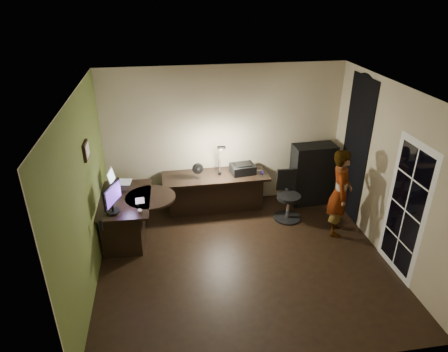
{
  "coord_description": "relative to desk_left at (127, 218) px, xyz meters",
  "views": [
    {
      "loc": [
        -1.1,
        -5.0,
        4.01
      ],
      "look_at": [
        -0.15,
        1.05,
        1.0
      ],
      "focal_mm": 32.0,
      "sensor_mm": 36.0,
      "label": 1
    }
  ],
  "objects": [
    {
      "name": "office_chair",
      "position": [
        2.89,
        0.18,
        0.07
      ],
      "size": [
        0.52,
        0.52,
        0.92
      ],
      "primitive_type": "cube",
      "rotation": [
        0.0,
        0.0,
        -0.02
      ],
      "color": "black",
      "rests_on": "floor"
    },
    {
      "name": "cabinet",
      "position": [
        3.52,
        0.73,
        0.22
      ],
      "size": [
        0.82,
        0.44,
        1.21
      ],
      "primitive_type": "cube",
      "rotation": [
        0.0,
        0.0,
        0.04
      ],
      "color": "black",
      "rests_on": "floor"
    },
    {
      "name": "phone",
      "position": [
        -0.12,
        -0.38,
        0.41
      ],
      "size": [
        0.08,
        0.14,
        0.01
      ],
      "primitive_type": "cube",
      "rotation": [
        0.0,
        0.0,
        -0.05
      ],
      "color": "black",
      "rests_on": "desk_left"
    },
    {
      "name": "speaker",
      "position": [
        -0.27,
        -0.91,
        0.49
      ],
      "size": [
        0.07,
        0.07,
        0.16
      ],
      "primitive_type": "cylinder",
      "rotation": [
        0.0,
        0.0,
        0.1
      ],
      "color": "black",
      "rests_on": "desk_left"
    },
    {
      "name": "wall_right",
      "position": [
        4.08,
        -0.92,
        0.96
      ],
      "size": [
        0.01,
        4.0,
        2.7
      ],
      "primitive_type": "cube",
      "color": "tan",
      "rests_on": "floor"
    },
    {
      "name": "framed_picture",
      "position": [
        -0.39,
        -0.47,
        1.46
      ],
      "size": [
        0.04,
        0.3,
        0.25
      ],
      "primitive_type": "cube",
      "color": "black",
      "rests_on": "wall_left"
    },
    {
      "name": "laptop",
      "position": [
        -0.06,
        0.35,
        0.63
      ],
      "size": [
        0.38,
        0.36,
        0.24
      ],
      "primitive_type": "cube",
      "rotation": [
        0.0,
        0.0,
        -0.14
      ],
      "color": "silver",
      "rests_on": "laptop_stand"
    },
    {
      "name": "desk_left",
      "position": [
        0.0,
        0.0,
        0.0
      ],
      "size": [
        0.88,
        1.38,
        0.78
      ],
      "primitive_type": "cube",
      "rotation": [
        0.0,
        0.0,
        -0.03
      ],
      "color": "black",
      "rests_on": "floor"
    },
    {
      "name": "pen",
      "position": [
        0.22,
        -0.28,
        0.41
      ],
      "size": [
        0.05,
        0.13,
        0.01
      ],
      "primitive_type": "cube",
      "rotation": [
        0.0,
        0.0,
        0.35
      ],
      "color": "black",
      "rests_on": "desk_left"
    },
    {
      "name": "desk_fan",
      "position": [
        1.27,
        0.63,
        0.5
      ],
      "size": [
        0.22,
        0.16,
        0.31
      ],
      "primitive_type": "cube",
      "rotation": [
        0.0,
        0.0,
        0.29
      ],
      "color": "black",
      "rests_on": "desk_right"
    },
    {
      "name": "wall_back",
      "position": [
        1.83,
        1.09,
        0.96
      ],
      "size": [
        4.5,
        0.01,
        2.7
      ],
      "primitive_type": "cube",
      "color": "tan",
      "rests_on": "floor"
    },
    {
      "name": "floor",
      "position": [
        1.83,
        -0.92,
        -0.4
      ],
      "size": [
        4.5,
        4.0,
        0.01
      ],
      "primitive_type": "cube",
      "color": "black",
      "rests_on": "ground"
    },
    {
      "name": "wall_left",
      "position": [
        -0.42,
        -0.92,
        0.96
      ],
      "size": [
        0.01,
        4.0,
        2.7
      ],
      "primitive_type": "cube",
      "color": "tan",
      "rests_on": "floor"
    },
    {
      "name": "desk_right",
      "position": [
        1.61,
        0.71,
        -0.02
      ],
      "size": [
        1.98,
        0.72,
        0.74
      ],
      "primitive_type": "cube",
      "rotation": [
        0.0,
        0.0,
        0.01
      ],
      "color": "black",
      "rests_on": "floor"
    },
    {
      "name": "arched_doorway",
      "position": [
        4.07,
        0.23,
        0.91
      ],
      "size": [
        0.01,
        0.9,
        2.6
      ],
      "primitive_type": "cube",
      "color": "black",
      "rests_on": "floor"
    },
    {
      "name": "wall_front",
      "position": [
        1.83,
        -2.92,
        0.96
      ],
      "size": [
        4.5,
        0.01,
        2.7
      ],
      "primitive_type": "cube",
      "color": "tan",
      "rests_on": "floor"
    },
    {
      "name": "green_wall_overlay",
      "position": [
        -0.41,
        -0.92,
        0.96
      ],
      "size": [
        0.0,
        4.0,
        2.7
      ],
      "primitive_type": "cube",
      "color": "#4F6027",
      "rests_on": "floor"
    },
    {
      "name": "ceiling",
      "position": [
        1.83,
        -0.92,
        2.31
      ],
      "size": [
        4.5,
        4.0,
        0.01
      ],
      "primitive_type": "cube",
      "color": "silver",
      "rests_on": "floor"
    },
    {
      "name": "monitor",
      "position": [
        -0.14,
        -0.44,
        0.58
      ],
      "size": [
        0.28,
        0.51,
        0.34
      ],
      "primitive_type": "cube",
      "rotation": [
        0.0,
        0.0,
        -0.37
      ],
      "color": "black",
      "rests_on": "desk_left"
    },
    {
      "name": "french_door",
      "position": [
        4.07,
        -1.47,
        0.66
      ],
      "size": [
        0.02,
        0.92,
        2.1
      ],
      "primitive_type": "cube",
      "color": "white",
      "rests_on": "floor"
    },
    {
      "name": "person",
      "position": [
        3.59,
        -0.37,
        0.39
      ],
      "size": [
        0.54,
        0.65,
        1.56
      ],
      "primitive_type": "imported",
      "rotation": [
        0.0,
        0.0,
        1.22
      ],
      "color": "#D8A88C",
      "rests_on": "floor"
    },
    {
      "name": "desk_lamp",
      "position": [
        1.69,
        0.73,
        0.7
      ],
      "size": [
        0.28,
        0.37,
        0.72
      ],
      "primitive_type": "cube",
      "rotation": [
        0.0,
        0.0,
        -0.36
      ],
      "color": "black",
      "rests_on": "desk_right"
    },
    {
      "name": "laptop_stand",
      "position": [
        -0.06,
        0.35,
        0.46
      ],
      "size": [
        0.28,
        0.25,
        0.1
      ],
      "primitive_type": "cube",
      "rotation": [
        0.0,
        0.0,
        -0.16
      ],
      "color": "silver",
      "rests_on": "desk_left"
    },
    {
      "name": "printer",
      "position": [
        2.13,
        0.73,
        0.44
      ],
      "size": [
        0.48,
        0.39,
        0.19
      ],
      "primitive_type": "cube",
      "rotation": [
        0.0,
        0.0,
        0.13
      ],
      "color": "black",
      "rests_on": "desk_right"
    },
    {
      "name": "mouse",
      "position": [
        0.26,
        -0.49,
        0.43
      ],
      "size": [
        0.09,
        0.11,
        0.04
      ],
      "primitive_type": "ellipsoid",
      "rotation": [
        0.0,
        0.0,
        -0.29
      ],
      "color": "silver",
      "rests_on": "desk_left"
    },
    {
      "name": "headphones",
      "position": [
        2.4,
        0.63,
        0.39
      ],
      "size": [
        0.2,
        0.08,
        0.09
      ],
      "primitive_type": "cube",
      "rotation": [
        0.0,
        0.0,
        0.0
      ],
      "color": "navy",
      "rests_on": "desk_right"
    },
    {
      "name": "notepad",
      "position": [
        0.25,
        -0.16,
        0.41
      ],
      "size": [
        0.16,
        0.21,
        0.01
      ],
      "primitive_type": "cube",
      "rotation": [
        0.0,
        0.0,
        0.07
      ],
      "color": "silver",
      "rests_on": "desk_left"
    }
  ]
}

